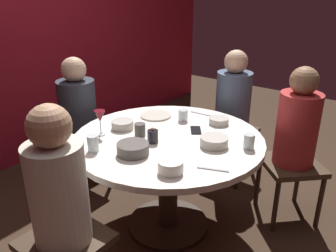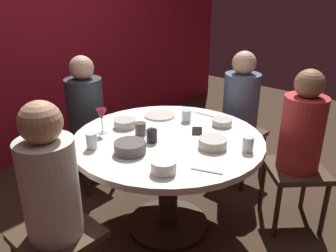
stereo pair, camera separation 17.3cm
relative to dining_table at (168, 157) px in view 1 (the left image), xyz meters
The scene contains 22 objects.
ground_plane 0.58m from the dining_table, ahead, with size 8.00×8.00×0.00m, color #382619.
back_wall 1.99m from the dining_table, 90.00° to the left, with size 6.00×0.10×2.60m, color maroon.
dining_table is the anchor object (origin of this frame).
seated_diner_left 0.90m from the dining_table, behind, with size 0.40×0.40×1.20m.
seated_diner_back 0.96m from the dining_table, 90.00° to the left, with size 0.40×0.40×1.16m.
seated_diner_right 0.96m from the dining_table, ahead, with size 0.40×0.40×1.19m.
seated_diner_front_right 0.94m from the dining_table, 45.00° to the right, with size 0.57×0.57×1.19m.
candle_holder 0.24m from the dining_table, 168.45° to the left, with size 0.07×0.07×0.11m.
wine_glass 0.54m from the dining_table, 122.72° to the left, with size 0.08×0.08×0.18m.
dinner_plate 0.44m from the dining_table, 50.93° to the left, with size 0.24×0.24×0.01m, color beige.
cell_phone 0.28m from the dining_table, 23.98° to the right, with size 0.07×0.14×0.01m, color black.
bowl_serving_large 0.40m from the dining_table, 102.63° to the left, with size 0.16×0.16×0.06m, color #B2ADA3.
bowl_salad_center 0.51m from the dining_table, 140.90° to the right, with size 0.14×0.14×0.07m, color silver.
bowl_small_white 0.38m from the dining_table, behind, with size 0.20×0.20×0.07m, color #4C4742.
bowl_sauce_side 0.48m from the dining_table, 20.36° to the right, with size 0.15×0.15×0.05m, color #B2ADA3.
bowl_rice_portion 0.38m from the dining_table, 77.96° to the right, with size 0.18×0.18×0.06m, color #B2ADA3.
cup_near_candle 0.58m from the dining_table, 71.53° to the right, with size 0.07×0.07×0.10m, color silver.
cup_by_left_diner 0.38m from the dining_table, 16.66° to the left, with size 0.07×0.07×0.09m, color silver.
cup_by_right_diner 0.28m from the dining_table, 120.17° to the left, with size 0.07×0.07×0.09m, color #4C4742.
cup_center_front 0.55m from the dining_table, 152.03° to the left, with size 0.07×0.07×0.10m, color silver.
fork_near_plate 0.54m from the dining_table, ahead, with size 0.02×0.18×0.01m, color #B7B7BC.
knife_near_plate 0.54m from the dining_table, 113.29° to the right, with size 0.02×0.18×0.01m, color #B7B7BC.
Camera 1 is at (-1.70, -1.30, 1.69)m, focal length 37.00 mm.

